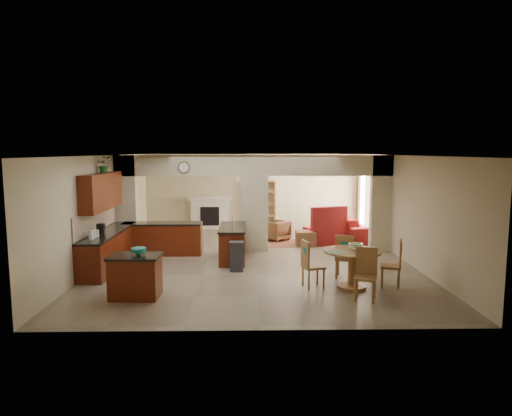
{
  "coord_description": "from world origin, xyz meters",
  "views": [
    {
      "loc": [
        -0.22,
        -12.15,
        2.91
      ],
      "look_at": [
        0.04,
        0.3,
        1.35
      ],
      "focal_mm": 32.0,
      "sensor_mm": 36.0,
      "label": 1
    }
  ],
  "objects_px": {
    "armchair": "(277,230)",
    "sofa": "(351,227)",
    "kitchen_island": "(135,276)",
    "dining_table": "(352,264)"
  },
  "relations": [
    {
      "from": "kitchen_island",
      "to": "dining_table",
      "type": "height_order",
      "value": "kitchen_island"
    },
    {
      "from": "sofa",
      "to": "armchair",
      "type": "bearing_deg",
      "value": 87.47
    },
    {
      "from": "kitchen_island",
      "to": "dining_table",
      "type": "relative_size",
      "value": 0.84
    },
    {
      "from": "kitchen_island",
      "to": "armchair",
      "type": "bearing_deg",
      "value": 62.82
    },
    {
      "from": "dining_table",
      "to": "armchair",
      "type": "distance_m",
      "value": 5.46
    },
    {
      "from": "armchair",
      "to": "sofa",
      "type": "bearing_deg",
      "value": 143.59
    },
    {
      "from": "sofa",
      "to": "armchair",
      "type": "relative_size",
      "value": 3.7
    },
    {
      "from": "kitchen_island",
      "to": "sofa",
      "type": "bearing_deg",
      "value": 48.6
    },
    {
      "from": "dining_table",
      "to": "armchair",
      "type": "bearing_deg",
      "value": 103.39
    },
    {
      "from": "kitchen_island",
      "to": "sofa",
      "type": "xyz_separation_m",
      "value": [
        5.75,
        6.16,
        -0.05
      ]
    }
  ]
}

